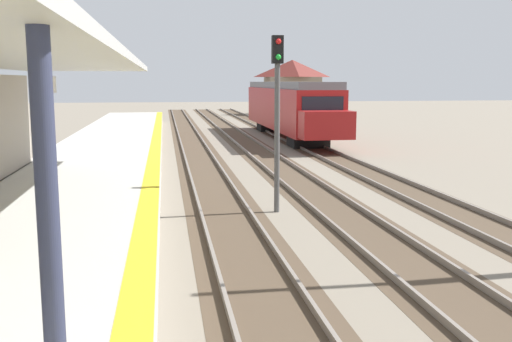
{
  "coord_description": "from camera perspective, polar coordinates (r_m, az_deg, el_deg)",
  "views": [
    {
      "loc": [
        0.19,
        -1.78,
        3.89
      ],
      "look_at": [
        1.99,
        9.66,
        2.1
      ],
      "focal_mm": 40.82,
      "sensor_mm": 36.0,
      "label": 1
    }
  ],
  "objects": [
    {
      "name": "station_platform",
      "position": [
        18.31,
        -17.24,
        -2.45
      ],
      "size": [
        5.0,
        80.0,
        0.91
      ],
      "color": "#B7B5AD",
      "rests_on": "ground"
    },
    {
      "name": "track_pair_middle",
      "position": [
        22.7,
        4.19,
        -0.99
      ],
      "size": [
        2.34,
        120.0,
        0.16
      ],
      "color": "#4C3D2D",
      "rests_on": "ground"
    },
    {
      "name": "approaching_train",
      "position": [
        40.33,
        3.26,
        6.33
      ],
      "size": [
        2.93,
        19.6,
        4.76
      ],
      "color": "maroon",
      "rests_on": "ground"
    },
    {
      "name": "track_pair_nearest_platform",
      "position": [
        22.19,
        -4.4,
        -1.22
      ],
      "size": [
        2.34,
        120.0,
        0.16
      ],
      "color": "#4C3D2D",
      "rests_on": "ground"
    },
    {
      "name": "rail_signal_post",
      "position": [
        17.14,
        2.09,
        6.44
      ],
      "size": [
        0.32,
        0.34,
        5.2
      ],
      "color": "#4C4C4C",
      "rests_on": "ground"
    },
    {
      "name": "track_pair_far_side",
      "position": [
        23.7,
        12.22,
        -0.75
      ],
      "size": [
        2.34,
        120.0,
        0.16
      ],
      "color": "#4C3D2D",
      "rests_on": "ground"
    },
    {
      "name": "distant_trackside_house",
      "position": [
        69.72,
        3.57,
        8.3
      ],
      "size": [
        6.6,
        5.28,
        6.4
      ],
      "color": "#7F705B",
      "rests_on": "ground"
    }
  ]
}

